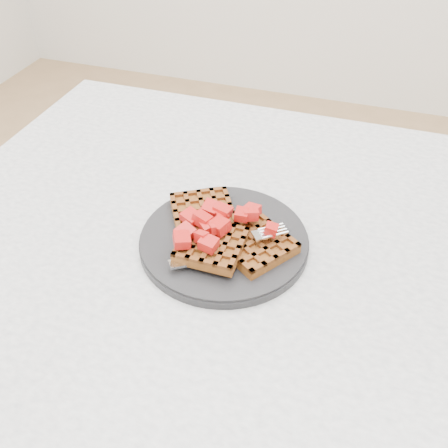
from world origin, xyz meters
The scene contains 5 objects.
table centered at (0.00, 0.00, 0.64)m, with size 1.20×0.80×0.75m.
plate centered at (-0.12, -0.03, 0.76)m, with size 0.25×0.25×0.02m, color black.
waffles centered at (-0.11, -0.04, 0.78)m, with size 0.22×0.18×0.03m.
strawberry_pile centered at (-0.12, -0.03, 0.80)m, with size 0.15×0.15×0.02m, color #A20000, non-canonical shape.
fork centered at (-0.09, -0.06, 0.77)m, with size 0.02×0.18×0.02m, color silver, non-canonical shape.
Camera 1 is at (0.05, -0.54, 1.25)m, focal length 40.00 mm.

